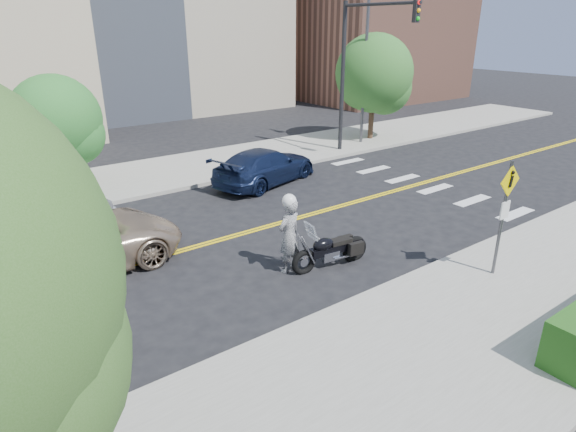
# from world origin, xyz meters

# --- Properties ---
(ground_plane) EXTENTS (120.00, 120.00, 0.00)m
(ground_plane) POSITION_xyz_m (0.00, 0.00, 0.00)
(ground_plane) COLOR black
(ground_plane) RESTS_ON ground
(sidewalk_near) EXTENTS (60.00, 5.00, 0.15)m
(sidewalk_near) POSITION_xyz_m (0.00, -7.50, 0.07)
(sidewalk_near) COLOR #9E9B91
(sidewalk_near) RESTS_ON ground_plane
(sidewalk_far) EXTENTS (60.00, 5.00, 0.15)m
(sidewalk_far) POSITION_xyz_m (0.00, 7.50, 0.07)
(sidewalk_far) COLOR #9E9B91
(sidewalk_far) RESTS_ON ground_plane
(building_right) EXTENTS (14.00, 12.00, 12.00)m
(building_right) POSITION_xyz_m (26.00, 20.00, 6.00)
(building_right) COLOR #8C5947
(building_right) RESTS_ON ground_plane
(lamp_post) EXTENTS (0.16, 0.16, 8.00)m
(lamp_post) POSITION_xyz_m (12.00, 6.50, 4.15)
(lamp_post) COLOR #4C4C51
(lamp_post) RESTS_ON sidewalk_far
(traffic_light) EXTENTS (0.28, 4.50, 7.00)m
(traffic_light) POSITION_xyz_m (10.00, 5.08, 4.67)
(traffic_light) COLOR black
(traffic_light) RESTS_ON sidewalk_far
(pedestrian_sign) EXTENTS (0.78, 0.08, 3.00)m
(pedestrian_sign) POSITION_xyz_m (4.20, -6.31, 1.96)
(pedestrian_sign) COLOR #4C4C51
(pedestrian_sign) RESTS_ON sidewalk_near
(motorcyclist) EXTENTS (0.83, 0.63, 2.17)m
(motorcyclist) POSITION_xyz_m (0.20, -2.84, 1.08)
(motorcyclist) COLOR #A6A5AA
(motorcyclist) RESTS_ON ground
(motorcycle) EXTENTS (2.36, 0.97, 1.40)m
(motorcycle) POSITION_xyz_m (1.27, -3.29, 0.70)
(motorcycle) COLOR black
(motorcycle) RESTS_ON ground
(suv) EXTENTS (5.85, 2.90, 1.60)m
(suv) POSITION_xyz_m (-4.38, 0.53, 0.80)
(suv) COLOR tan
(suv) RESTS_ON ground
(parked_car_silver) EXTENTS (4.33, 2.38, 1.35)m
(parked_car_silver) POSITION_xyz_m (-4.50, 3.61, 0.68)
(parked_car_silver) COLOR #9EA1A6
(parked_car_silver) RESTS_ON ground
(parked_car_blue) EXTENTS (5.36, 3.35, 1.45)m
(parked_car_blue) POSITION_xyz_m (3.97, 3.89, 0.72)
(parked_car_blue) COLOR #172346
(parked_car_blue) RESTS_ON ground
(tree_far_a) EXTENTS (3.29, 3.29, 4.50)m
(tree_far_a) POSITION_xyz_m (-2.93, 7.52, 2.85)
(tree_far_a) COLOR #382619
(tree_far_a) RESTS_ON ground
(tree_far_b) EXTENTS (4.17, 4.17, 5.77)m
(tree_far_b) POSITION_xyz_m (13.09, 6.88, 3.68)
(tree_far_b) COLOR #382619
(tree_far_b) RESTS_ON ground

